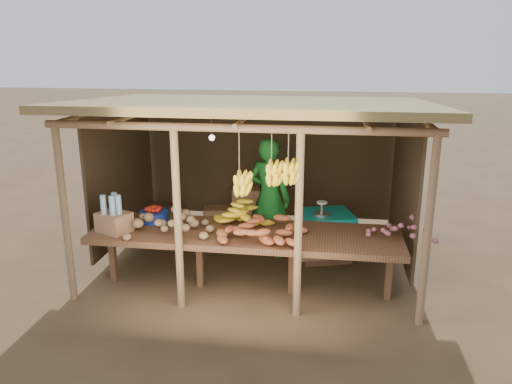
# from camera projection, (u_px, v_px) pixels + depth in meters

# --- Properties ---
(ground) EXTENTS (60.00, 60.00, 0.00)m
(ground) POSITION_uv_depth(u_px,v_px,m) (256.00, 260.00, 7.42)
(ground) COLOR brown
(ground) RESTS_ON ground
(stall_structure) EXTENTS (4.70, 3.50, 2.43)m
(stall_structure) POSITION_uv_depth(u_px,v_px,m) (258.00, 130.00, 6.97)
(stall_structure) COLOR #8F6C4A
(stall_structure) RESTS_ON ground
(counter) EXTENTS (3.90, 1.05, 0.80)m
(counter) POSITION_uv_depth(u_px,v_px,m) (245.00, 236.00, 6.31)
(counter) COLOR brown
(counter) RESTS_ON ground
(potato_heap) EXTENTS (1.27, 0.98, 0.37)m
(potato_heap) POSITION_uv_depth(u_px,v_px,m) (167.00, 219.00, 6.20)
(potato_heap) COLOR #8B6948
(potato_heap) RESTS_ON counter
(sweet_potato_heap) EXTENTS (1.26, 0.91, 0.36)m
(sweet_potato_heap) POSITION_uv_depth(u_px,v_px,m) (261.00, 223.00, 6.06)
(sweet_potato_heap) COLOR #B0532D
(sweet_potato_heap) RESTS_ON counter
(onion_heap) EXTENTS (0.91, 0.66, 0.36)m
(onion_heap) POSITION_uv_depth(u_px,v_px,m) (401.00, 225.00, 6.02)
(onion_heap) COLOR #B45768
(onion_heap) RESTS_ON counter
(banana_pile) EXTENTS (0.75, 0.53, 0.35)m
(banana_pile) POSITION_uv_depth(u_px,v_px,m) (244.00, 210.00, 6.57)
(banana_pile) COLOR yellow
(banana_pile) RESTS_ON counter
(tomato_basin) EXTENTS (0.38, 0.38, 0.20)m
(tomato_basin) POSITION_uv_depth(u_px,v_px,m) (154.00, 215.00, 6.66)
(tomato_basin) COLOR navy
(tomato_basin) RESTS_ON counter
(bottle_box) EXTENTS (0.48, 0.44, 0.49)m
(bottle_box) POSITION_uv_depth(u_px,v_px,m) (114.00, 217.00, 6.26)
(bottle_box) COLOR #9E6E46
(bottle_box) RESTS_ON counter
(vendor) EXTENTS (0.77, 0.64, 1.80)m
(vendor) POSITION_uv_depth(u_px,v_px,m) (269.00, 197.00, 7.39)
(vendor) COLOR #186E22
(vendor) RESTS_ON ground
(tarp_crate) EXTENTS (0.93, 0.86, 0.92)m
(tarp_crate) POSITION_uv_depth(u_px,v_px,m) (324.00, 234.00, 7.38)
(tarp_crate) COLOR brown
(tarp_crate) RESTS_ON ground
(carton_stack) EXTENTS (1.02, 0.43, 0.74)m
(carton_stack) POSITION_uv_depth(u_px,v_px,m) (236.00, 212.00, 8.54)
(carton_stack) COLOR #9E6E46
(carton_stack) RESTS_ON ground
(burlap_sacks) EXTENTS (0.82, 0.43, 0.58)m
(burlap_sacks) POSITION_uv_depth(u_px,v_px,m) (164.00, 216.00, 8.58)
(burlap_sacks) COLOR #43321F
(burlap_sacks) RESTS_ON ground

